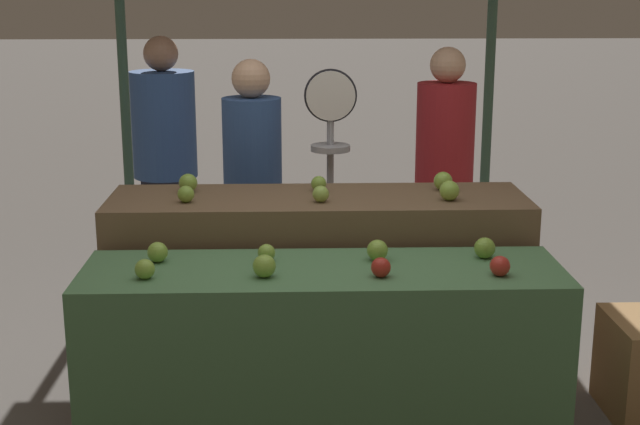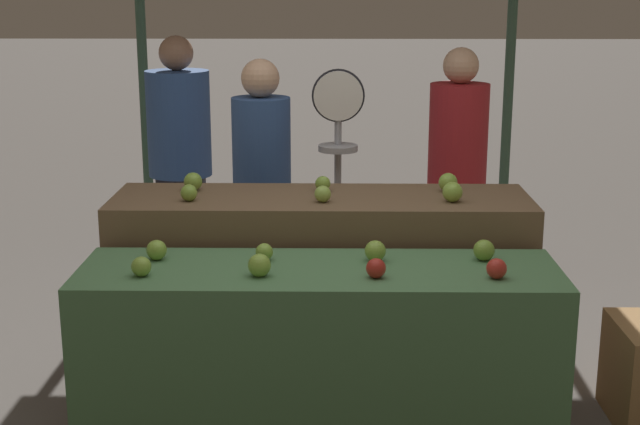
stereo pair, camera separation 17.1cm
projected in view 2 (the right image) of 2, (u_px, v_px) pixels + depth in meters
name	position (u px, v px, depth m)	size (l,w,h in m)	color
display_counter_front	(319.00, 365.00, 3.60)	(1.90, 0.55, 0.82)	#4C7A4C
display_counter_back	(321.00, 297.00, 4.16)	(1.90, 0.55, 0.97)	brown
apple_front_0	(141.00, 267.00, 3.39)	(0.08, 0.08, 0.08)	#84AD3D
apple_front_1	(259.00, 265.00, 3.39)	(0.09, 0.09, 0.09)	#84AD3D
apple_front_2	(376.00, 268.00, 3.37)	(0.08, 0.08, 0.08)	#AD281E
apple_front_3	(497.00, 269.00, 3.37)	(0.08, 0.08, 0.08)	#B72D23
apple_front_4	(157.00, 250.00, 3.60)	(0.08, 0.08, 0.08)	#84AD3D
apple_front_5	(264.00, 252.00, 3.59)	(0.07, 0.07, 0.07)	#84AD3D
apple_front_6	(375.00, 251.00, 3.58)	(0.09, 0.09, 0.09)	#84AD3D
apple_front_7	(484.00, 250.00, 3.59)	(0.09, 0.09, 0.09)	#7AA338
apple_back_0	(189.00, 193.00, 3.95)	(0.08, 0.08, 0.08)	#7AA338
apple_back_1	(323.00, 194.00, 3.93)	(0.07, 0.07, 0.07)	#8EB247
apple_back_2	(453.00, 192.00, 3.93)	(0.09, 0.09, 0.09)	#84AD3D
apple_back_3	(193.00, 182.00, 4.14)	(0.09, 0.09, 0.09)	#7AA338
apple_back_4	(323.00, 184.00, 4.13)	(0.07, 0.07, 0.07)	#7AA338
apple_back_5	(448.00, 182.00, 4.12)	(0.09, 0.09, 0.09)	#84AD3D
produce_scale	(338.00, 152.00, 4.51)	(0.27, 0.20, 1.50)	#99999E
person_vendor_at_scale	(262.00, 180.00, 4.76)	(0.41, 0.41, 1.54)	#2D2D38
person_customer_left	(180.00, 148.00, 5.55)	(0.41, 0.41, 1.61)	#2D2D38
person_customer_right	(457.00, 163.00, 5.18)	(0.46, 0.46, 1.56)	#2D2D38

